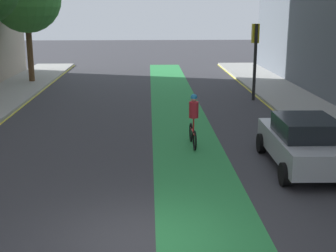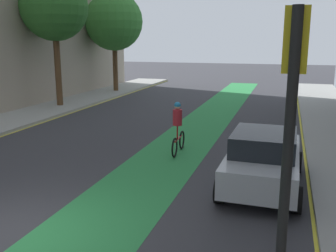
{
  "view_description": "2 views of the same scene",
  "coord_description": "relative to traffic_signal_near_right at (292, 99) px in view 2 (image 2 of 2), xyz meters",
  "views": [
    {
      "loc": [
        0.18,
        -8.6,
        4.68
      ],
      "look_at": [
        0.73,
        4.74,
        1.24
      ],
      "focal_mm": 49.42,
      "sensor_mm": 36.0,
      "label": 1
    },
    {
      "loc": [
        5.2,
        -5.79,
        3.92
      ],
      "look_at": [
        1.23,
        6.97,
        0.9
      ],
      "focal_mm": 40.87,
      "sensor_mm": 36.0,
      "label": 2
    }
  ],
  "objects": [
    {
      "name": "ground_plane",
      "position": [
        -5.28,
        -0.06,
        -3.08
      ],
      "size": [
        120.0,
        120.0,
        0.0
      ],
      "primitive_type": "plane",
      "color": "#38383D"
    },
    {
      "name": "street_tree_near",
      "position": [
        -12.85,
        13.62,
        2.63
      ],
      "size": [
        3.8,
        3.8,
        7.49
      ],
      "color": "brown",
      "rests_on": "sidewalk_left"
    },
    {
      "name": "traffic_signal_far_right",
      "position": [
        0.29,
        14.79,
        -0.35
      ],
      "size": [
        0.35,
        0.52,
        3.87
      ],
      "color": "black",
      "rests_on": "ground_plane"
    },
    {
      "name": "bike_lane_paint",
      "position": [
        -3.8,
        -0.06,
        -3.07
      ],
      "size": [
        2.4,
        60.0,
        0.01
      ],
      "primitive_type": "cube",
      "color": "#2D8C47",
      "rests_on": "ground_plane"
    },
    {
      "name": "traffic_signal_near_right",
      "position": [
        0.0,
        0.0,
        0.0
      ],
      "size": [
        0.35,
        0.52,
        4.39
      ],
      "color": "black",
      "rests_on": "ground_plane"
    },
    {
      "name": "cyclist_in_lane",
      "position": [
        -3.6,
        6.61,
        -2.11
      ],
      "size": [
        0.32,
        1.73,
        1.86
      ],
      "color": "black",
      "rests_on": "ground_plane"
    },
    {
      "name": "car_silver_right_far",
      "position": [
        -0.55,
        4.3,
        -2.27
      ],
      "size": [
        2.1,
        4.24,
        1.57
      ],
      "color": "#B2B7BF",
      "rests_on": "ground_plane"
    },
    {
      "name": "street_tree_far",
      "position": [
        -12.49,
        20.68,
        2.15
      ],
      "size": [
        4.24,
        4.24,
        7.21
      ],
      "color": "brown",
      "rests_on": "sidewalk_left"
    }
  ]
}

